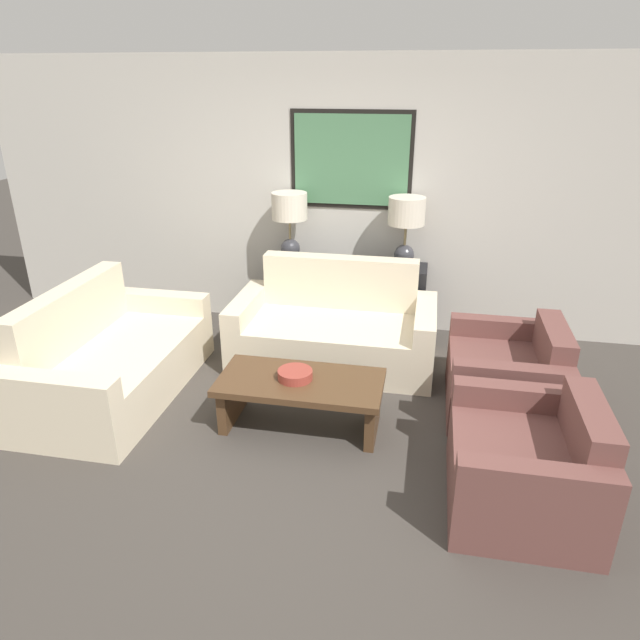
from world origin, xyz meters
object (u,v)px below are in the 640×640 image
at_px(table_lamp_right, 406,220).
at_px(armchair_near_camera, 527,467).
at_px(decorative_bowl, 295,375).
at_px(armchair_near_back_wall, 507,377).
at_px(couch_by_side, 112,361).
at_px(console_table, 345,298).
at_px(couch_by_back_wall, 334,331).
at_px(coffee_table, 301,392).
at_px(table_lamp_left, 290,215).

distance_m(table_lamp_right, armchair_near_camera, 2.69).
distance_m(decorative_bowl, armchair_near_back_wall, 1.68).
distance_m(table_lamp_right, couch_by_side, 2.90).
xyz_separation_m(console_table, armchair_near_back_wall, (1.47, -1.22, -0.09)).
bearing_deg(table_lamp_right, armchair_near_camera, -68.94).
relative_size(couch_by_back_wall, couch_by_side, 1.00).
bearing_deg(armchair_near_back_wall, coffee_table, -159.70).
bearing_deg(decorative_bowl, armchair_near_back_wall, 19.71).
bearing_deg(coffee_table, couch_by_back_wall, 87.05).
xyz_separation_m(console_table, coffee_table, (-0.06, -1.79, -0.07)).
distance_m(coffee_table, armchair_near_camera, 1.63).
bearing_deg(coffee_table, armchair_near_back_wall, 20.30).
bearing_deg(coffee_table, console_table, 88.14).
xyz_separation_m(console_table, decorative_bowl, (-0.10, -1.79, 0.07)).
bearing_deg(decorative_bowl, table_lamp_right, 69.63).
xyz_separation_m(table_lamp_left, armchair_near_camera, (2.04, -2.36, -0.92)).
xyz_separation_m(couch_by_back_wall, armchair_near_back_wall, (1.47, -0.56, -0.02)).
relative_size(armchair_near_back_wall, armchair_near_camera, 1.00).
bearing_deg(table_lamp_left, console_table, 0.00).
height_order(couch_by_back_wall, armchair_near_camera, couch_by_back_wall).
height_order(table_lamp_left, armchair_near_camera, table_lamp_left).
xyz_separation_m(table_lamp_left, couch_by_side, (-1.12, -1.60, -0.90)).
xyz_separation_m(couch_by_side, coffee_table, (1.63, -0.19, 0.00)).
relative_size(table_lamp_left, couch_by_side, 0.37).
bearing_deg(decorative_bowl, armchair_near_camera, -19.92).
bearing_deg(armchair_near_back_wall, console_table, 140.24).
bearing_deg(table_lamp_right, decorative_bowl, -110.37).
bearing_deg(couch_by_back_wall, coffee_table, -92.95).
bearing_deg(couch_by_back_wall, couch_by_side, -151.01).
height_order(table_lamp_right, armchair_near_back_wall, table_lamp_right).
relative_size(couch_by_back_wall, coffee_table, 1.49).
relative_size(table_lamp_left, coffee_table, 0.56).
xyz_separation_m(console_table, couch_by_back_wall, (0.00, -0.66, -0.07)).
xyz_separation_m(table_lamp_left, decorative_bowl, (0.47, -1.79, -0.76)).
bearing_deg(armchair_near_camera, armchair_near_back_wall, 90.00).
bearing_deg(couch_by_back_wall, armchair_near_camera, -49.04).
relative_size(console_table, armchair_near_back_wall, 1.60).
relative_size(table_lamp_left, table_lamp_right, 1.00).
height_order(decorative_bowl, armchair_near_camera, armchair_near_camera).
xyz_separation_m(console_table, table_lamp_left, (-0.56, 0.00, 0.82)).
height_order(couch_by_back_wall, decorative_bowl, couch_by_back_wall).
height_order(table_lamp_left, decorative_bowl, table_lamp_left).
distance_m(table_lamp_left, armchair_near_back_wall, 2.55).
xyz_separation_m(table_lamp_left, table_lamp_right, (1.13, 0.00, 0.00)).
height_order(couch_by_side, decorative_bowl, couch_by_side).
relative_size(decorative_bowl, armchair_near_back_wall, 0.26).
height_order(console_table, couch_by_side, couch_by_side).
distance_m(table_lamp_left, armchair_near_camera, 3.25).
relative_size(table_lamp_right, couch_by_side, 0.37).
height_order(console_table, coffee_table, console_table).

